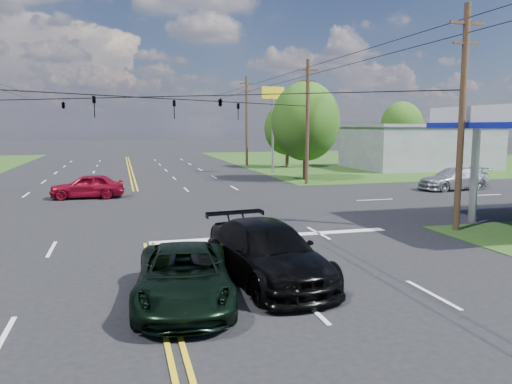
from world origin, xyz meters
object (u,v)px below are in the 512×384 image
object	(u,v)px
tree_right_b	(287,129)
pole_right_far	(247,120)
pole_se	(462,116)
pole_ne	(307,120)
tree_far_r	(402,126)
suv_black	(267,252)
retail_ne	(418,148)
tree_right_a	(306,121)
pickup_dkgreen	(184,276)

from	to	relation	value
tree_right_b	pole_right_far	bearing A→B (deg)	131.19
pole_se	pole_ne	xyz separation A→B (m)	(0.00, 18.00, 0.00)
tree_right_b	tree_far_r	size ratio (longest dim) A/B	0.93
pole_se	suv_black	distance (m)	11.67
retail_ne	tree_right_b	distance (m)	14.22
retail_ne	pole_right_far	world-z (taller)	pole_right_far
tree_right_a	tree_right_b	world-z (taller)	tree_right_a
pole_se	suv_black	world-z (taller)	pole_se
pole_se	tree_far_r	bearing A→B (deg)	61.70
tree_right_b	tree_far_r	distance (m)	18.50
tree_right_a	tree_right_b	bearing A→B (deg)	78.23
tree_right_a	suv_black	size ratio (longest dim) A/B	1.40
tree_far_r	tree_right_b	bearing A→B (deg)	-161.08
suv_black	pole_se	bearing A→B (deg)	17.83
pole_right_far	tree_right_b	distance (m)	5.40
pole_right_far	pole_ne	bearing A→B (deg)	-90.00
retail_ne	tree_far_r	distance (m)	11.02
pole_ne	tree_far_r	world-z (taller)	pole_ne
retail_ne	tree_right_b	size ratio (longest dim) A/B	1.98
tree_right_b	pickup_dkgreen	xyz separation A→B (m)	(-16.00, -38.87, -3.50)
retail_ne	tree_far_r	world-z (taller)	tree_far_r
retail_ne	pole_right_far	bearing A→B (deg)	154.80
tree_right_b	tree_far_r	xyz separation A→B (m)	(17.50, 6.00, 0.33)
pole_se	tree_right_b	distance (m)	33.19
tree_far_r	pickup_dkgreen	distance (m)	56.13
pole_right_far	suv_black	xyz separation A→B (m)	(-9.92, -41.61, -4.32)
pole_ne	pole_right_far	distance (m)	19.00
tree_far_r	suv_black	bearing A→B (deg)	-125.34
pole_right_far	tree_right_b	world-z (taller)	pole_right_far
tree_far_r	tree_right_a	bearing A→B (deg)	-138.01
tree_right_b	suv_black	size ratio (longest dim) A/B	1.21
pickup_dkgreen	pole_right_far	bearing A→B (deg)	80.42
pole_right_far	retail_ne	bearing A→B (deg)	-25.20
pole_ne	pole_se	bearing A→B (deg)	-90.00
tree_far_r	pole_ne	bearing A→B (deg)	-135.00
pole_right_far	tree_far_r	world-z (taller)	pole_right_far
tree_right_b	pole_ne	bearing A→B (deg)	-103.13
tree_far_r	suv_black	distance (m)	53.58
pole_ne	suv_black	xyz separation A→B (m)	(-9.92, -22.61, -4.07)
pole_ne	tree_right_b	size ratio (longest dim) A/B	1.34
tree_far_r	pickup_dkgreen	xyz separation A→B (m)	(-33.50, -44.87, -3.83)
pole_se	pickup_dkgreen	xyz separation A→B (m)	(-12.50, -5.87, -4.20)
pole_right_far	suv_black	world-z (taller)	pole_right_far
pole_se	pole_ne	distance (m)	18.00
pole_ne	tree_right_a	xyz separation A→B (m)	(1.00, 3.00, -0.05)
pole_right_far	tree_right_b	size ratio (longest dim) A/B	1.41
pole_se	tree_right_a	distance (m)	21.02
retail_ne	pole_right_far	distance (m)	19.02
pole_ne	pole_right_far	size ratio (longest dim) A/B	0.95
pole_ne	tree_right_a	size ratio (longest dim) A/B	1.16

